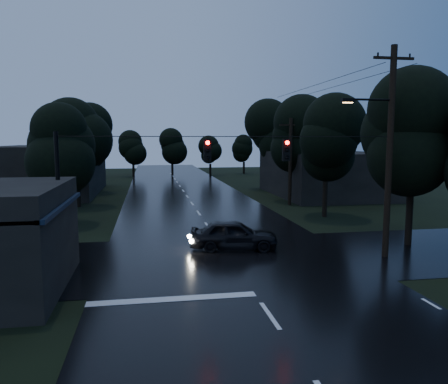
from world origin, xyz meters
name	(u,v)px	position (x,y,z in m)	size (l,w,h in m)	color
main_road	(192,204)	(0.00, 30.00, 0.00)	(12.00, 120.00, 0.02)	black
cross_street	(230,258)	(0.00, 12.00, 0.00)	(60.00, 9.00, 0.02)	black
building_far_right	(325,174)	(14.00, 34.00, 2.20)	(10.00, 14.00, 4.40)	black
building_far_left	(49,170)	(-14.00, 40.00, 2.50)	(10.00, 16.00, 5.00)	black
utility_pole_main	(388,148)	(7.41, 11.00, 5.26)	(3.50, 0.30, 10.00)	black
utility_pole_far	(290,160)	(8.30, 28.00, 3.88)	(2.00, 0.30, 7.50)	black
anchor_pole_left	(59,203)	(-7.50, 11.00, 3.00)	(0.18, 0.18, 6.00)	black
span_signals	(246,149)	(0.56, 10.99, 5.24)	(15.00, 0.37, 1.12)	black
tree_corner_near	(413,133)	(10.00, 13.00, 5.99)	(4.48, 4.48, 9.44)	black
tree_left_a	(67,146)	(-9.00, 22.00, 5.24)	(3.92, 3.92, 8.26)	black
tree_left_b	(76,140)	(-9.60, 30.00, 5.62)	(4.20, 4.20, 8.85)	black
tree_left_c	(85,136)	(-10.20, 40.00, 5.99)	(4.48, 4.48, 9.44)	black
tree_right_a	(326,140)	(9.00, 22.00, 5.62)	(4.20, 4.20, 8.85)	black
tree_right_b	(297,136)	(9.60, 30.00, 5.99)	(4.48, 4.48, 9.44)	black
tree_right_c	(273,133)	(10.20, 40.00, 6.37)	(4.76, 4.76, 10.03)	black
car	(234,235)	(0.54, 13.69, 0.77)	(1.82, 4.52, 1.54)	black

